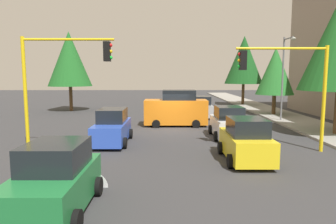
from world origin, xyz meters
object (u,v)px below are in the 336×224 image
object	(u,v)px
tree_opposite_side	(69,59)
car_blue	(112,128)
delivery_van_orange	(176,109)
car_yellow	(246,141)
tree_roadside_far	(244,60)
car_white	(228,123)
traffic_signal_near_right	(60,71)
traffic_signal_near_left	(288,77)
street_lamp_curbside	(285,70)
car_green	(55,181)
tree_roadside_mid	(275,71)
car_silver	(201,108)

from	to	relation	value
tree_opposite_side	car_blue	distance (m)	18.30
delivery_van_orange	car_yellow	size ratio (longest dim) A/B	1.27
tree_roadside_far	car_white	bearing A→B (deg)	-16.49
car_white	car_yellow	bearing A→B (deg)	-2.83
car_blue	car_white	world-z (taller)	same
car_blue	tree_roadside_far	bearing A→B (deg)	149.35
traffic_signal_near_right	tree_opposite_side	world-z (taller)	tree_opposite_side
traffic_signal_near_right	car_yellow	bearing A→B (deg)	79.27
traffic_signal_near_left	delivery_van_orange	world-z (taller)	traffic_signal_near_left
street_lamp_curbside	car_yellow	size ratio (longest dim) A/B	1.85
car_green	car_blue	distance (m)	8.78
tree_roadside_mid	traffic_signal_near_right	bearing A→B (deg)	-48.30
street_lamp_curbside	delivery_van_orange	size ratio (longest dim) A/B	1.46
car_green	car_yellow	xyz separation A→B (m)	(-5.12, 6.77, -0.00)
traffic_signal_near_right	car_silver	world-z (taller)	traffic_signal_near_right
car_yellow	car_blue	bearing A→B (deg)	-118.55
traffic_signal_near_right	traffic_signal_near_left	size ratio (longest dim) A/B	1.08
traffic_signal_near_right	car_yellow	world-z (taller)	traffic_signal_near_right
car_blue	tree_roadside_mid	bearing A→B (deg)	131.59
delivery_van_orange	car_silver	size ratio (longest dim) A/B	1.15
delivery_van_orange	car_white	bearing A→B (deg)	34.83
car_silver	car_white	xyz separation A→B (m)	(9.34, 0.64, -0.00)
tree_roadside_far	car_blue	distance (m)	26.08
street_lamp_curbside	car_white	xyz separation A→B (m)	(6.11, -5.77, -3.45)
traffic_signal_near_right	car_green	world-z (taller)	traffic_signal_near_right
tree_roadside_far	traffic_signal_near_left	bearing A→B (deg)	-9.13
car_yellow	traffic_signal_near_right	bearing A→B (deg)	-100.73
tree_roadside_far	car_green	bearing A→B (deg)	-23.02
traffic_signal_near_right	delivery_van_orange	world-z (taller)	traffic_signal_near_right
street_lamp_curbside	car_silver	world-z (taller)	street_lamp_curbside
street_lamp_curbside	car_yellow	xyz separation A→B (m)	(11.30, -6.02, -3.45)
traffic_signal_near_left	car_white	size ratio (longest dim) A/B	1.46
car_green	traffic_signal_near_right	bearing A→B (deg)	-162.68
traffic_signal_near_right	car_white	distance (m)	10.30
car_yellow	traffic_signal_near_left	bearing A→B (deg)	124.35
delivery_van_orange	car_blue	world-z (taller)	delivery_van_orange
traffic_signal_near_left	car_silver	world-z (taller)	traffic_signal_near_left
traffic_signal_near_right	tree_roadside_mid	distance (m)	21.05
street_lamp_curbside	tree_opposite_side	bearing A→B (deg)	-112.55
traffic_signal_near_left	tree_opposite_side	world-z (taller)	tree_opposite_side
car_green	street_lamp_curbside	bearing A→B (deg)	142.09
street_lamp_curbside	car_blue	distance (m)	15.26
tree_roadside_far	car_blue	xyz separation A→B (m)	(22.03, -13.05, -4.96)
tree_opposite_side	car_green	world-z (taller)	tree_opposite_side
car_white	car_blue	bearing A→B (deg)	-77.64
delivery_van_orange	tree_roadside_far	bearing A→B (deg)	150.12
traffic_signal_near_right	traffic_signal_near_left	world-z (taller)	traffic_signal_near_right
tree_roadside_mid	car_white	distance (m)	12.83
traffic_signal_near_left	tree_roadside_mid	size ratio (longest dim) A/B	0.82
tree_roadside_mid	car_green	size ratio (longest dim) A/B	1.71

